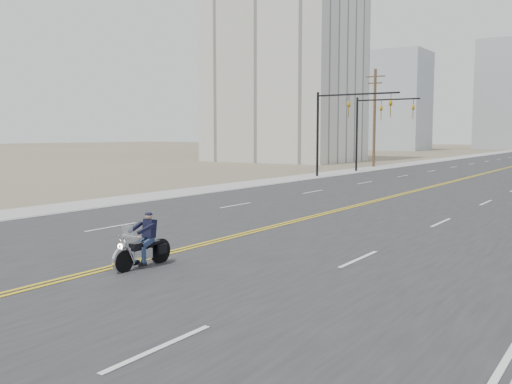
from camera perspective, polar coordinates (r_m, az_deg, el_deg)
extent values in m
plane|color=#776D56|center=(15.87, -12.86, -7.08)|extent=(400.00, 400.00, 0.00)
cube|color=#A5A5A0|center=(83.82, 17.99, 3.09)|extent=(3.00, 200.00, 0.01)
cylinder|color=black|center=(48.07, 6.17, 5.73)|extent=(0.20, 0.20, 7.00)
cylinder|color=black|center=(46.67, 10.08, 9.61)|extent=(7.00, 0.14, 0.14)
imported|color=#BF8C0C|center=(46.91, 9.27, 8.81)|extent=(0.21, 0.26, 1.30)
imported|color=#BF8C0C|center=(45.57, 13.33, 8.82)|extent=(0.21, 0.26, 1.30)
cylinder|color=black|center=(55.29, 10.04, 5.67)|extent=(0.20, 0.20, 7.00)
cylinder|color=black|center=(54.24, 13.04, 9.00)|extent=(6.00, 0.14, 0.14)
imported|color=#BF8C0C|center=(54.42, 12.42, 8.32)|extent=(0.21, 0.26, 1.30)
imported|color=#BF8C0C|center=(53.40, 15.45, 8.29)|extent=(0.21, 0.26, 1.30)
cylinder|color=brown|center=(63.26, 11.76, 7.23)|extent=(0.30, 0.30, 10.50)
cube|color=brown|center=(63.54, 11.85, 11.24)|extent=(2.20, 0.12, 0.12)
cube|color=brown|center=(63.48, 11.83, 10.61)|extent=(1.60, 0.12, 0.12)
cube|color=silver|center=(77.32, 2.91, 14.30)|extent=(18.00, 14.00, 30.00)
cube|color=#B7BCC6|center=(134.06, 13.69, 8.80)|extent=(14.00, 12.00, 22.00)
cube|color=#ADB2B7|center=(153.44, 10.30, 7.34)|extent=(12.00, 12.00, 16.00)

